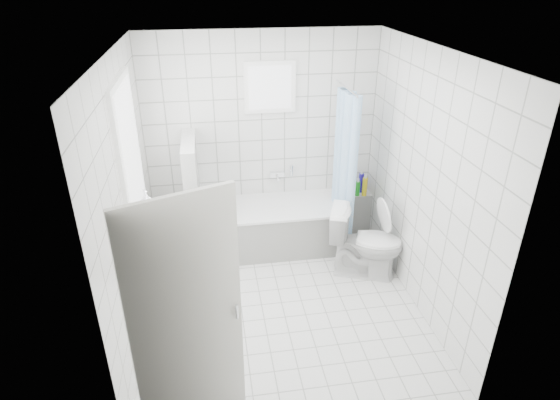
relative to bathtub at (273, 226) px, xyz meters
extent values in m
plane|color=white|center=(-0.08, -1.12, -0.29)|extent=(3.00, 3.00, 0.00)
plane|color=white|center=(-0.08, -1.12, 2.31)|extent=(3.00, 3.00, 0.00)
cube|color=white|center=(-0.08, 0.38, 1.01)|extent=(2.80, 0.02, 2.60)
cube|color=white|center=(-0.08, -2.62, 1.01)|extent=(2.80, 0.02, 2.60)
cube|color=white|center=(-1.48, -1.12, 1.01)|extent=(0.02, 3.00, 2.60)
cube|color=white|center=(1.32, -1.12, 1.01)|extent=(0.02, 3.00, 2.60)
cube|color=white|center=(-1.43, -0.82, 1.31)|extent=(0.01, 0.90, 1.40)
cube|color=white|center=(0.02, 0.33, 1.66)|extent=(0.50, 0.01, 0.50)
cube|color=white|center=(-1.39, -0.82, 0.57)|extent=(0.18, 1.02, 0.08)
cube|color=silver|center=(-0.96, -2.46, 0.71)|extent=(0.76, 0.32, 2.00)
cube|color=white|center=(0.00, 0.00, -0.02)|extent=(1.75, 0.75, 0.55)
cube|color=white|center=(0.00, 0.00, 0.27)|extent=(1.77, 0.77, 0.03)
cube|color=white|center=(-0.95, -0.05, 0.46)|extent=(0.15, 0.85, 1.50)
cube|color=white|center=(1.17, 0.25, -0.02)|extent=(0.40, 0.24, 0.55)
imported|color=white|center=(0.95, -0.74, 0.12)|extent=(0.92, 0.72, 0.83)
cylinder|color=silver|center=(0.83, -0.02, 1.71)|extent=(0.02, 0.80, 0.02)
cube|color=silver|center=(0.10, 0.33, 0.56)|extent=(0.18, 0.06, 0.06)
imported|color=#38F2FF|center=(-1.38, -1.00, 0.70)|extent=(0.11, 0.11, 0.18)
imported|color=white|center=(-1.38, -0.84, 0.69)|extent=(0.13, 0.13, 0.16)
imported|color=#E5597D|center=(-1.38, -1.17, 0.75)|extent=(0.12, 0.12, 0.28)
imported|color=silver|center=(-1.38, -0.72, 0.77)|extent=(0.18, 0.18, 0.33)
cylinder|color=yellow|center=(1.21, 0.16, 0.38)|extent=(0.06, 0.06, 0.25)
cylinder|color=#2415AE|center=(1.20, 0.28, 0.39)|extent=(0.06, 0.06, 0.26)
cylinder|color=#19991D|center=(1.12, 0.18, 0.36)|extent=(0.06, 0.06, 0.19)
camera|label=1|loc=(-0.72, -5.03, 2.94)|focal=30.00mm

